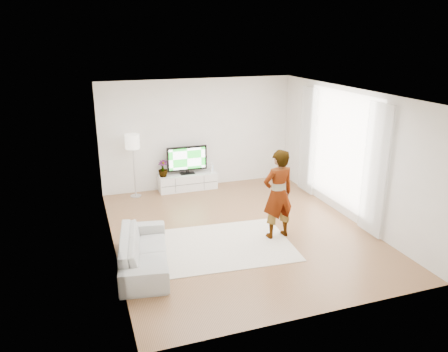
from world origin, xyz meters
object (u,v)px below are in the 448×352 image
object	(u,v)px
sofa	(144,251)
television	(187,159)
player	(278,194)
media_console	(188,182)
floor_lamp	(132,144)
rug	(220,246)

from	to	relation	value
sofa	television	bearing A→B (deg)	-16.12
player	media_console	bearing A→B (deg)	-79.19
television	floor_lamp	size ratio (longest dim) A/B	0.66
media_console	player	bearing A→B (deg)	-73.49
media_console	sofa	bearing A→B (deg)	-115.54
rug	player	xyz separation A→B (m)	(1.18, 0.01, 0.90)
media_console	television	bearing A→B (deg)	90.00
rug	player	bearing A→B (deg)	0.67
player	sofa	distance (m)	2.75
media_console	sofa	distance (m)	3.95
television	rug	world-z (taller)	television
rug	floor_lamp	distance (m)	3.66
floor_lamp	rug	bearing A→B (deg)	-70.45
rug	floor_lamp	bearing A→B (deg)	109.55
television	rug	xyz separation A→B (m)	(-0.21, -3.30, -0.81)
media_console	player	xyz separation A→B (m)	(0.97, -3.26, 0.69)
sofa	floor_lamp	xyz separation A→B (m)	(0.35, 3.50, 1.04)
sofa	floor_lamp	size ratio (longest dim) A/B	1.27
media_console	floor_lamp	xyz separation A→B (m)	(-1.36, -0.06, 1.12)
rug	sofa	size ratio (longest dim) A/B	1.34
television	player	world-z (taller)	player
player	sofa	bearing A→B (deg)	0.70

